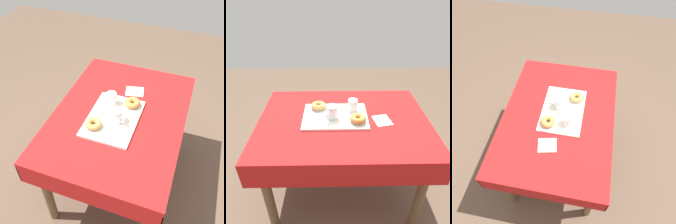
# 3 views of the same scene
# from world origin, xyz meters

# --- Properties ---
(ground_plane) EXTENTS (6.00, 6.00, 0.00)m
(ground_plane) POSITION_xyz_m (0.00, 0.00, 0.00)
(ground_plane) COLOR brown
(dining_table) EXTENTS (1.21, 0.89, 0.76)m
(dining_table) POSITION_xyz_m (0.00, 0.00, 0.66)
(dining_table) COLOR red
(dining_table) RESTS_ON ground
(serving_tray) EXTENTS (0.46, 0.33, 0.02)m
(serving_tray) POSITION_xyz_m (-0.06, 0.03, 0.77)
(serving_tray) COLOR silver
(serving_tray) RESTS_ON dining_table
(tea_mug_left) EXTENTS (0.08, 0.11, 0.10)m
(tea_mug_left) POSITION_xyz_m (-0.08, -0.01, 0.82)
(tea_mug_left) COLOR white
(tea_mug_left) RESTS_ON serving_tray
(water_glass_near) EXTENTS (0.07, 0.07, 0.09)m
(water_glass_near) POSITION_xyz_m (0.07, 0.08, 0.82)
(water_glass_near) COLOR white
(water_glass_near) RESTS_ON serving_tray
(donut_plate_left) EXTENTS (0.12, 0.12, 0.01)m
(donut_plate_left) POSITION_xyz_m (0.10, -0.06, 0.78)
(donut_plate_left) COLOR silver
(donut_plate_left) RESTS_ON serving_tray
(sugar_donut_left) EXTENTS (0.11, 0.11, 0.04)m
(sugar_donut_left) POSITION_xyz_m (0.10, -0.06, 0.81)
(sugar_donut_left) COLOR #BC7F3D
(sugar_donut_left) RESTS_ON donut_plate_left
(donut_plate_right) EXTENTS (0.12, 0.12, 0.01)m
(donut_plate_right) POSITION_xyz_m (-0.18, 0.12, 0.78)
(donut_plate_right) COLOR silver
(donut_plate_right) RESTS_ON serving_tray
(sugar_donut_right) EXTENTS (0.11, 0.11, 0.04)m
(sugar_donut_right) POSITION_xyz_m (-0.18, 0.12, 0.81)
(sugar_donut_right) COLOR tan
(sugar_donut_right) RESTS_ON donut_plate_right
(paper_napkin) EXTENTS (0.14, 0.15, 0.01)m
(paper_napkin) POSITION_xyz_m (0.27, -0.03, 0.76)
(paper_napkin) COLOR white
(paper_napkin) RESTS_ON dining_table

